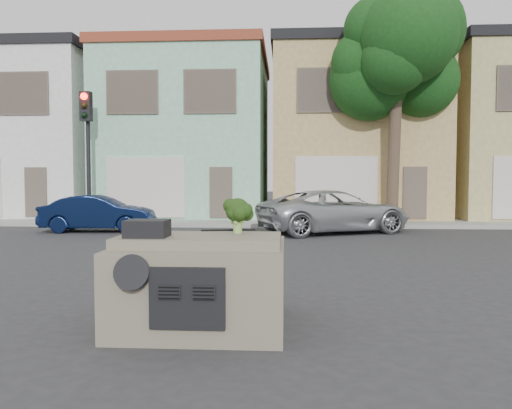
# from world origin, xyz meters

# --- Properties ---
(ground_plane) EXTENTS (120.00, 120.00, 0.00)m
(ground_plane) POSITION_xyz_m (0.00, 0.00, 0.00)
(ground_plane) COLOR #303033
(ground_plane) RESTS_ON ground
(sidewalk) EXTENTS (40.00, 3.00, 0.15)m
(sidewalk) POSITION_xyz_m (0.00, 10.50, 0.07)
(sidewalk) COLOR gray
(sidewalk) RESTS_ON ground
(townhouse_white) EXTENTS (7.20, 8.20, 7.55)m
(townhouse_white) POSITION_xyz_m (-11.00, 14.50, 3.77)
(townhouse_white) COLOR white
(townhouse_white) RESTS_ON ground
(townhouse_mint) EXTENTS (7.20, 8.20, 7.55)m
(townhouse_mint) POSITION_xyz_m (-3.50, 14.50, 3.77)
(townhouse_mint) COLOR #95D0AB
(townhouse_mint) RESTS_ON ground
(townhouse_tan) EXTENTS (7.20, 8.20, 7.55)m
(townhouse_tan) POSITION_xyz_m (4.00, 14.50, 3.77)
(townhouse_tan) COLOR tan
(townhouse_tan) RESTS_ON ground
(navy_sedan) EXTENTS (3.82, 1.58, 1.23)m
(navy_sedan) POSITION_xyz_m (-5.30, 7.43, 0.00)
(navy_sedan) COLOR black
(navy_sedan) RESTS_ON ground
(silver_pickup) EXTENTS (5.60, 4.20, 1.41)m
(silver_pickup) POSITION_xyz_m (2.63, 7.61, 0.00)
(silver_pickup) COLOR #B3B5BA
(silver_pickup) RESTS_ON ground
(traffic_signal) EXTENTS (0.40, 0.40, 5.10)m
(traffic_signal) POSITION_xyz_m (-6.50, 9.50, 2.55)
(traffic_signal) COLOR black
(traffic_signal) RESTS_ON ground
(tree_near) EXTENTS (4.40, 4.00, 8.50)m
(tree_near) POSITION_xyz_m (5.00, 9.80, 4.25)
(tree_near) COLOR #153F14
(tree_near) RESTS_ON ground
(car_dashboard) EXTENTS (2.00, 1.80, 1.12)m
(car_dashboard) POSITION_xyz_m (0.00, -3.00, 0.56)
(car_dashboard) COLOR #746C59
(car_dashboard) RESTS_ON ground
(instrument_hump) EXTENTS (0.48, 0.38, 0.20)m
(instrument_hump) POSITION_xyz_m (-0.58, -3.35, 1.22)
(instrument_hump) COLOR black
(instrument_hump) RESTS_ON car_dashboard
(wiper_arm) EXTENTS (0.69, 0.15, 0.02)m
(wiper_arm) POSITION_xyz_m (0.28, -2.62, 1.13)
(wiper_arm) COLOR black
(wiper_arm) RESTS_ON car_dashboard
(broccoli) EXTENTS (0.50, 0.50, 0.45)m
(broccoli) POSITION_xyz_m (0.43, -2.88, 1.34)
(broccoli) COLOR black
(broccoli) RESTS_ON car_dashboard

